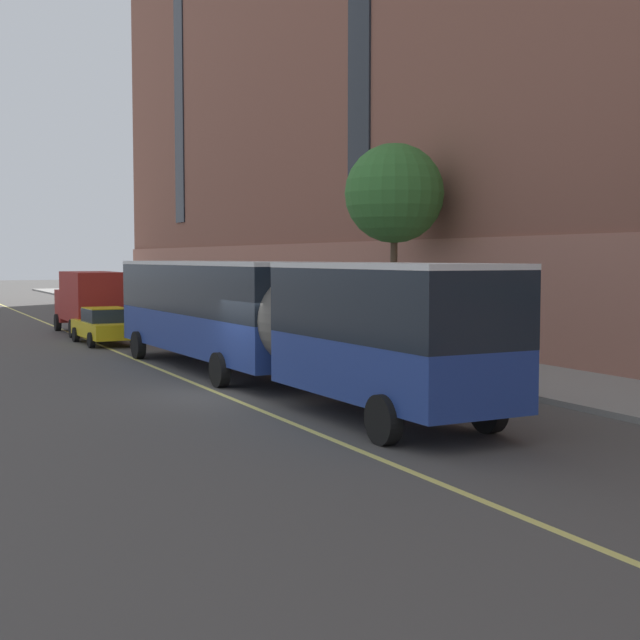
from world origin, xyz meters
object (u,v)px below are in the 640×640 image
at_px(city_bus, 263,313).
at_px(parked_car_navy_0, 434,362).
at_px(street_tree_mid_block, 394,194).
at_px(parked_car_champagne_2, 169,311).
at_px(parked_car_white_3, 282,333).
at_px(taxi_cab, 104,326).
at_px(box_truck, 90,299).
at_px(parked_car_silver_5, 211,319).

height_order(city_bus, parked_car_navy_0, city_bus).
bearing_deg(street_tree_mid_block, city_bus, -143.46).
distance_m(parked_car_champagne_2, parked_car_white_3, 15.72).
height_order(city_bus, street_tree_mid_block, street_tree_mid_block).
relative_size(city_bus, taxi_cab, 4.33).
bearing_deg(street_tree_mid_block, taxi_cab, 137.36).
bearing_deg(box_truck, city_bus, -86.95).
xyz_separation_m(parked_car_champagne_2, street_tree_mid_block, (3.72, -17.62, 5.30)).
distance_m(parked_car_navy_0, parked_car_champagne_2, 26.43).
height_order(parked_car_navy_0, parked_car_silver_5, same).
bearing_deg(parked_car_champagne_2, street_tree_mid_block, -78.08).
distance_m(parked_car_white_3, taxi_cab, 8.50).
height_order(parked_car_white_3, taxi_cab, same).
bearing_deg(street_tree_mid_block, parked_car_silver_5, 109.56).
bearing_deg(parked_car_champagne_2, taxi_cab, -120.97).
distance_m(parked_car_white_3, box_truck, 12.63).
bearing_deg(street_tree_mid_block, parked_car_champagne_2, 101.92).
bearing_deg(street_tree_mid_block, parked_car_navy_0, -113.99).
bearing_deg(box_truck, parked_car_champagne_2, 39.19).
height_order(parked_car_white_3, parked_car_silver_5, same).
bearing_deg(box_truck, parked_car_silver_5, -29.92).
relative_size(parked_car_navy_0, taxi_cab, 0.96).
xyz_separation_m(city_bus, box_truck, (-1.02, 19.23, -0.35)).
xyz_separation_m(parked_car_silver_5, street_tree_mid_block, (3.75, -10.56, 5.30)).
height_order(parked_car_navy_0, taxi_cab, same).
height_order(parked_car_champagne_2, parked_car_white_3, same).
bearing_deg(parked_car_silver_5, box_truck, 150.08).
height_order(box_truck, street_tree_mid_block, street_tree_mid_block).
bearing_deg(box_truck, parked_car_navy_0, -77.64).
bearing_deg(taxi_cab, parked_car_champagne_2, 59.03).
xyz_separation_m(parked_car_white_3, parked_car_silver_5, (0.08, 8.67, -0.00)).
bearing_deg(parked_car_silver_5, parked_car_navy_0, -90.50).
xyz_separation_m(parked_car_white_3, taxi_cab, (-5.37, 6.58, 0.00)).
xyz_separation_m(parked_car_navy_0, street_tree_mid_block, (3.92, 8.81, 5.30)).
bearing_deg(taxi_cab, parked_car_navy_0, -73.00).
distance_m(parked_car_silver_5, taxi_cab, 5.84).
distance_m(box_truck, street_tree_mid_block, 16.68).
bearing_deg(city_bus, box_truck, 93.05).
relative_size(parked_car_champagne_2, street_tree_mid_block, 0.55).
height_order(parked_car_champagne_2, street_tree_mid_block, street_tree_mid_block).
bearing_deg(parked_car_navy_0, parked_car_silver_5, 89.50).
bearing_deg(parked_car_silver_5, city_bus, -103.86).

